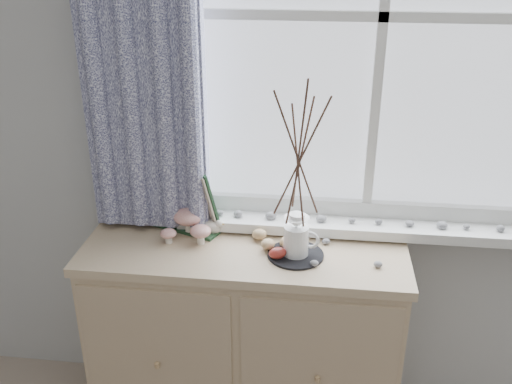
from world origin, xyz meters
The scene contains 8 objects.
sideboard centered at (-0.15, 1.75, 0.43)m, with size 1.20×0.45×0.85m.
botanical_book centered at (-0.41, 1.85, 0.98)m, with size 0.37×0.13×0.26m, color #1E3E24, non-canonical shape.
toadstool_cluster centered at (-0.37, 1.81, 0.91)m, with size 0.19×0.17×0.11m.
wooden_eggs centered at (-0.04, 1.75, 0.88)m, with size 0.16×0.17×0.06m.
songbird_figurine centered at (-0.29, 1.84, 0.88)m, with size 0.12×0.05×0.06m, color silver, non-canonical shape.
crocheted_doily centered at (0.04, 1.72, 0.85)m, with size 0.20×0.20×0.01m, color black.
twig_pitcher centered at (0.04, 1.72, 1.24)m, with size 0.27×0.27×0.68m.
sideboard_pebbles centered at (0.20, 1.71, 0.86)m, with size 0.25×0.19×0.02m.
Camera 1 is at (0.11, -0.05, 1.91)m, focal length 40.00 mm.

